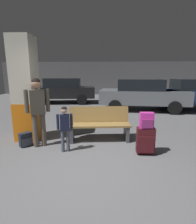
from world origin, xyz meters
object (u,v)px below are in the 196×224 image
object	(u,v)px
backpack_dark_floor	(26,140)
adult	(38,105)
parked_car_near	(142,94)
structural_pillar	(26,90)
child	(65,124)
bench	(99,124)
suitcase	(145,140)
backpack_bright	(147,121)
parked_car_far	(62,90)

from	to	relation	value
backpack_dark_floor	adult	bearing A→B (deg)	3.52
parked_car_near	backpack_dark_floor	bearing A→B (deg)	-128.06
structural_pillar	child	distance (m)	1.57
adult	parked_car_near	bearing A→B (deg)	54.59
parked_car_near	structural_pillar	bearing A→B (deg)	-132.35
bench	parked_car_near	xyz separation A→B (m)	(1.88, 4.17, 0.36)
suitcase	structural_pillar	bearing A→B (deg)	164.68
child	parked_car_near	distance (m)	5.59
bench	backpack_bright	bearing A→B (deg)	-38.17
structural_pillar	suitcase	distance (m)	3.24
adult	backpack_dark_floor	bearing A→B (deg)	-176.48
structural_pillar	suitcase	bearing A→B (deg)	-15.32
backpack_bright	parked_car_near	xyz separation A→B (m)	(0.83, 4.99, 0.03)
bench	suitcase	world-z (taller)	bench
adult	suitcase	bearing A→B (deg)	-7.47
adult	backpack_dark_floor	world-z (taller)	adult
suitcase	adult	bearing A→B (deg)	172.53
adult	structural_pillar	bearing A→B (deg)	135.04
structural_pillar	adult	size ratio (longest dim) A/B	1.62
structural_pillar	backpack_bright	distance (m)	3.13
suitcase	parked_car_far	distance (m)	7.97
bench	adult	size ratio (longest dim) A/B	0.99
structural_pillar	adult	world-z (taller)	structural_pillar
structural_pillar	adult	distance (m)	0.76
structural_pillar	bench	bearing A→B (deg)	0.28
child	backpack_bright	bearing A→B (deg)	-1.67
structural_pillar	parked_car_near	xyz separation A→B (m)	(3.81, 4.18, -0.52)
child	parked_car_far	distance (m)	7.25
bench	adult	world-z (taller)	adult
child	structural_pillar	bearing A→B (deg)	147.28
suitcase	backpack_bright	bearing A→B (deg)	-59.96
bench	backpack_dark_floor	bearing A→B (deg)	-163.78
suitcase	parked_car_near	bearing A→B (deg)	80.51
structural_pillar	adult	bearing A→B (deg)	-44.96
suitcase	backpack_dark_floor	distance (m)	2.86
bench	parked_car_far	size ratio (longest dim) A/B	0.39
child	parked_car_near	size ratio (longest dim) A/B	0.25
suitcase	adult	size ratio (longest dim) A/B	0.37
suitcase	backpack_bright	xyz separation A→B (m)	(0.00, -0.00, 0.45)
adult	backpack_dark_floor	xyz separation A→B (m)	(-0.35, -0.02, -0.85)
backpack_bright	child	world-z (taller)	child
backpack_bright	backpack_dark_floor	size ratio (longest dim) A/B	1.00
structural_pillar	suitcase	world-z (taller)	structural_pillar
structural_pillar	parked_car_near	distance (m)	5.68
adult	backpack_dark_floor	distance (m)	0.92
suitcase	adult	distance (m)	2.60
backpack_bright	adult	world-z (taller)	adult
structural_pillar	child	size ratio (longest dim) A/B	2.55
backpack_bright	parked_car_near	world-z (taller)	parked_car_near
structural_pillar	backpack_bright	xyz separation A→B (m)	(2.97, -0.82, -0.56)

